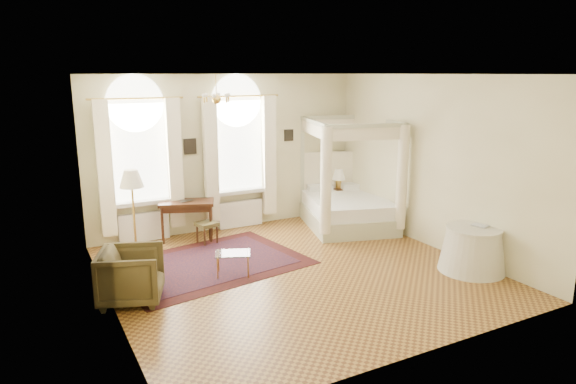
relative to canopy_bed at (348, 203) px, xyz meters
name	(u,v)px	position (x,y,z in m)	size (l,w,h in m)	color
ground	(296,272)	(-2.31, -1.83, -0.54)	(6.00, 6.00, 0.00)	olive
room_walls	(297,158)	(-2.31, -1.83, 1.44)	(6.00, 6.00, 6.00)	beige
window_left	(140,169)	(-4.21, 1.04, 0.95)	(1.62, 0.27, 3.29)	silver
window_right	(240,160)	(-2.11, 1.04, 0.95)	(1.62, 0.27, 3.29)	silver
chandelier	(216,98)	(-3.21, -0.63, 2.37)	(0.51, 0.45, 0.50)	#BA953E
wall_pictures	(233,142)	(-2.22, 1.14, 1.35)	(2.54, 0.03, 0.39)	black
canopy_bed	(348,203)	(0.00, 0.00, 0.00)	(2.29, 2.56, 2.36)	#B8B896
nightstand	(340,201)	(0.39, 0.86, -0.21)	(0.46, 0.41, 0.65)	#3B1B10
nightstand_lamp	(339,176)	(0.35, 0.90, 0.41)	(0.31, 0.31, 0.45)	#BA953E
writing_desk	(187,207)	(-3.40, 0.75, 0.15)	(1.21, 0.91, 0.81)	#3B1B10
laptop	(185,201)	(-3.43, 0.76, 0.28)	(0.31, 0.20, 0.02)	black
stool	(207,226)	(-3.13, 0.35, -0.17)	(0.45, 0.45, 0.43)	#483C1F
armchair	(131,275)	(-5.01, -1.68, -0.13)	(0.87, 0.90, 0.82)	#41371C
coffee_table	(233,255)	(-3.31, -1.44, -0.18)	(0.69, 0.60, 0.39)	white
floor_lamp	(132,183)	(-4.57, 0.10, 0.88)	(0.43, 0.43, 1.66)	#BA953E
oriental_rug	(209,264)	(-3.50, -0.76, -0.53)	(3.59, 2.83, 0.01)	#40110F
side_table	(473,250)	(0.39, -3.18, -0.16)	(1.12, 1.12, 0.77)	silver
book	(477,227)	(0.45, -3.18, 0.24)	(0.19, 0.26, 0.02)	black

